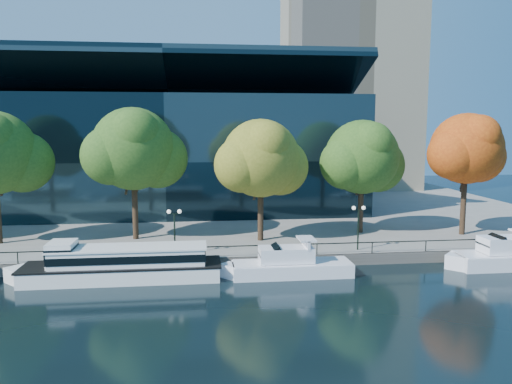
{
  "coord_description": "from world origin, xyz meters",
  "views": [
    {
      "loc": [
        -0.26,
        -38.42,
        12.09
      ],
      "look_at": [
        5.18,
        8.0,
        5.98
      ],
      "focal_mm": 35.0,
      "sensor_mm": 36.0,
      "label": 1
    }
  ],
  "objects": [
    {
      "name": "tree_2",
      "position": [
        -6.34,
        11.4,
        9.79
      ],
      "size": [
        10.12,
        8.3,
        13.02
      ],
      "color": "black",
      "rests_on": "promenade"
    },
    {
      "name": "ground",
      "position": [
        0.0,
        0.0,
        0.0
      ],
      "size": [
        160.0,
        160.0,
        0.0
      ],
      "primitive_type": "plane",
      "color": "black",
      "rests_on": "ground"
    },
    {
      "name": "railing",
      "position": [
        0.0,
        3.25,
        1.94
      ],
      "size": [
        88.2,
        0.08,
        0.99
      ],
      "color": "black",
      "rests_on": "promenade"
    },
    {
      "name": "lamp_1",
      "position": [
        -2.34,
        4.5,
        3.98
      ],
      "size": [
        1.26,
        0.36,
        4.03
      ],
      "color": "black",
      "rests_on": "promenade"
    },
    {
      "name": "tree_4",
      "position": [
        16.92,
        11.81,
        8.81
      ],
      "size": [
        9.64,
        7.9,
        11.84
      ],
      "color": "black",
      "rests_on": "promenade"
    },
    {
      "name": "lamp_2",
      "position": [
        14.09,
        4.5,
        3.98
      ],
      "size": [
        1.26,
        0.36,
        4.03
      ],
      "color": "black",
      "rests_on": "promenade"
    },
    {
      "name": "cruiser_far",
      "position": [
        26.0,
        0.7,
        1.1
      ],
      "size": [
        10.57,
        2.93,
        3.45
      ],
      "color": "white",
      "rests_on": "ground"
    },
    {
      "name": "cruiser_near",
      "position": [
        6.83,
        0.54,
        0.97
      ],
      "size": [
        10.8,
        2.78,
        3.13
      ],
      "color": "white",
      "rests_on": "ground"
    },
    {
      "name": "tour_boat",
      "position": [
        -6.71,
        1.05,
        1.37
      ],
      "size": [
        16.96,
        3.78,
        3.22
      ],
      "color": "white",
      "rests_on": "ground"
    },
    {
      "name": "tree_5",
      "position": [
        27.14,
        9.61,
        9.74
      ],
      "size": [
        9.02,
        7.4,
        12.51
      ],
      "color": "black",
      "rests_on": "promenade"
    },
    {
      "name": "convention_building",
      "position": [
        -4.0,
        31.79,
        8.51
      ],
      "size": [
        50.0,
        24.57,
        21.43
      ],
      "color": "black",
      "rests_on": "ground"
    },
    {
      "name": "office_tower",
      "position": [
        28.0,
        55.0,
        33.02
      ],
      "size": [
        22.5,
        22.5,
        65.9
      ],
      "color": "gray",
      "rests_on": "ground"
    },
    {
      "name": "tree_3",
      "position": [
        5.95,
        9.32,
        8.92
      ],
      "size": [
        9.46,
        7.76,
        11.87
      ],
      "color": "black",
      "rests_on": "promenade"
    },
    {
      "name": "promenade",
      "position": [
        0.0,
        36.38,
        0.5
      ],
      "size": [
        90.0,
        67.08,
        1.0
      ],
      "color": "slate",
      "rests_on": "ground"
    }
  ]
}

